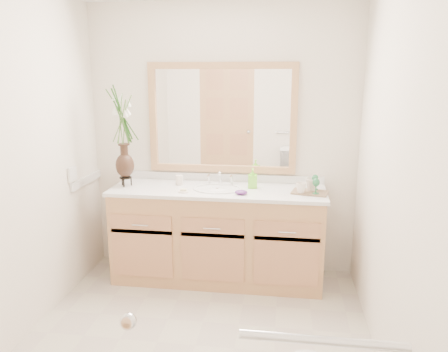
# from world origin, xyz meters

# --- Properties ---
(floor) EXTENTS (2.60, 2.60, 0.00)m
(floor) POSITION_xyz_m (0.00, 0.00, 0.00)
(floor) COLOR #BCAFA0
(floor) RESTS_ON ground
(wall_back) EXTENTS (2.40, 0.02, 2.40)m
(wall_back) POSITION_xyz_m (0.00, 1.30, 1.20)
(wall_back) COLOR white
(wall_back) RESTS_ON floor
(wall_front) EXTENTS (2.40, 0.02, 2.40)m
(wall_front) POSITION_xyz_m (0.00, -1.30, 1.20)
(wall_front) COLOR white
(wall_front) RESTS_ON floor
(wall_left) EXTENTS (0.02, 2.60, 2.40)m
(wall_left) POSITION_xyz_m (-1.20, 0.00, 1.20)
(wall_left) COLOR white
(wall_left) RESTS_ON floor
(wall_right) EXTENTS (0.02, 2.60, 2.40)m
(wall_right) POSITION_xyz_m (1.20, 0.00, 1.20)
(wall_right) COLOR white
(wall_right) RESTS_ON floor
(vanity) EXTENTS (1.80, 0.55, 0.80)m
(vanity) POSITION_xyz_m (0.00, 1.01, 0.40)
(vanity) COLOR tan
(vanity) RESTS_ON floor
(counter) EXTENTS (1.84, 0.57, 0.03)m
(counter) POSITION_xyz_m (0.00, 1.01, 0.82)
(counter) COLOR white
(counter) RESTS_ON vanity
(sink) EXTENTS (0.38, 0.34, 0.23)m
(sink) POSITION_xyz_m (0.00, 1.00, 0.78)
(sink) COLOR white
(sink) RESTS_ON counter
(mirror) EXTENTS (1.32, 0.04, 0.97)m
(mirror) POSITION_xyz_m (0.00, 1.28, 1.41)
(mirror) COLOR white
(mirror) RESTS_ON wall_back
(switch_plate) EXTENTS (0.02, 0.12, 0.12)m
(switch_plate) POSITION_xyz_m (-1.19, 0.76, 0.98)
(switch_plate) COLOR white
(switch_plate) RESTS_ON wall_left
(door) EXTENTS (0.80, 0.03, 2.00)m
(door) POSITION_xyz_m (-0.30, -1.29, 1.00)
(door) COLOR tan
(door) RESTS_ON floor
(grab_bar) EXTENTS (0.55, 0.03, 0.03)m
(grab_bar) POSITION_xyz_m (0.70, -1.27, 0.95)
(grab_bar) COLOR silver
(grab_bar) RESTS_ON wall_front
(flower_vase) EXTENTS (0.19, 0.19, 0.78)m
(flower_vase) POSITION_xyz_m (-0.81, 1.00, 1.36)
(flower_vase) COLOR black
(flower_vase) RESTS_ON counter
(tumbler) EXTENTS (0.07, 0.07, 0.09)m
(tumbler) POSITION_xyz_m (-0.36, 1.10, 0.87)
(tumbler) COLOR silver
(tumbler) RESTS_ON counter
(soap_dish) EXTENTS (0.09, 0.09, 0.03)m
(soap_dish) POSITION_xyz_m (-0.26, 0.86, 0.84)
(soap_dish) COLOR silver
(soap_dish) RESTS_ON counter
(soap_bottle) EXTENTS (0.08, 0.08, 0.15)m
(soap_bottle) POSITION_xyz_m (0.29, 1.09, 0.91)
(soap_bottle) COLOR #7CEC37
(soap_bottle) RESTS_ON counter
(purple_dish) EXTENTS (0.11, 0.09, 0.04)m
(purple_dish) POSITION_xyz_m (0.22, 0.86, 0.85)
(purple_dish) COLOR #512268
(purple_dish) RESTS_ON counter
(tray) EXTENTS (0.32, 0.25, 0.01)m
(tray) POSITION_xyz_m (0.78, 0.98, 0.84)
(tray) COLOR brown
(tray) RESTS_ON counter
(mug_left) EXTENTS (0.11, 0.11, 0.09)m
(mug_left) POSITION_xyz_m (0.70, 0.94, 0.89)
(mug_left) COLOR silver
(mug_left) RESTS_ON tray
(mug_right) EXTENTS (0.13, 0.13, 0.11)m
(mug_right) POSITION_xyz_m (0.79, 1.01, 0.90)
(mug_right) COLOR silver
(mug_right) RESTS_ON tray
(goblet_front) EXTENTS (0.06, 0.06, 0.13)m
(goblet_front) POSITION_xyz_m (0.82, 0.92, 0.93)
(goblet_front) COLOR #236A3B
(goblet_front) RESTS_ON tray
(goblet_back) EXTENTS (0.06, 0.06, 0.13)m
(goblet_back) POSITION_xyz_m (0.82, 1.05, 0.93)
(goblet_back) COLOR #236A3B
(goblet_back) RESTS_ON tray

